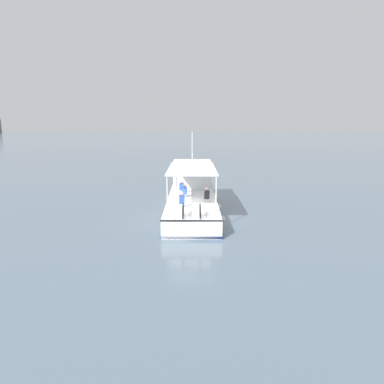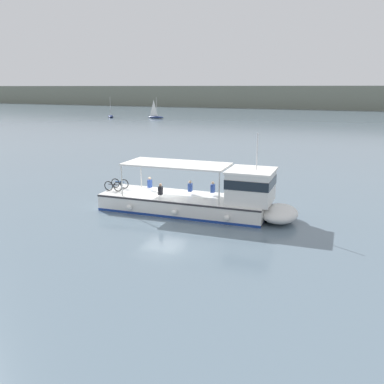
% 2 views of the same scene
% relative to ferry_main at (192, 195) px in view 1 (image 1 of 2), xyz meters
% --- Properties ---
extents(ground_plane, '(400.00, 400.00, 0.00)m').
position_rel_ferry_main_xyz_m(ground_plane, '(-3.01, -0.14, -1.02)').
color(ground_plane, slate).
extents(ferry_main, '(12.98, 4.14, 5.32)m').
position_rel_ferry_main_xyz_m(ferry_main, '(0.00, 0.00, 0.00)').
color(ferry_main, white).
rests_on(ferry_main, ground).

